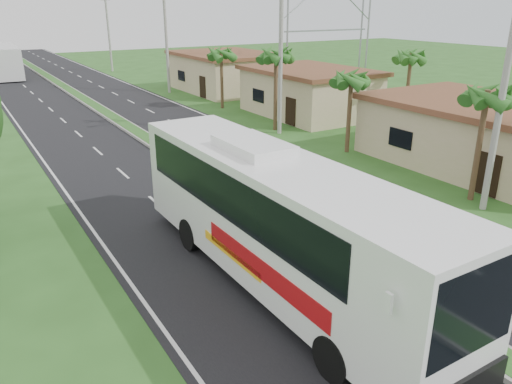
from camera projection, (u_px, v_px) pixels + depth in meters
ground at (371, 281)px, 16.13m from camera, size 180.00×180.00×0.00m
road_asphalt at (152, 143)px, 32.10m from camera, size 14.00×160.00×0.02m
median_strip at (152, 142)px, 32.07m from camera, size 1.20×160.00×0.18m
lane_edge_left at (42, 159)px, 28.84m from camera, size 0.12×160.00×0.01m
lane_edge_right at (243, 131)px, 35.37m from camera, size 0.12×160.00×0.01m
shop_near at (487, 134)px, 27.11m from camera, size 8.60×12.60×3.52m
shop_mid at (309, 92)px, 39.86m from camera, size 7.60×10.60×3.67m
shop_far at (226, 72)px, 51.02m from camera, size 8.60×11.60×3.82m
palm_verge_a at (487, 96)px, 21.23m from camera, size 2.40×2.40×5.45m
palm_verge_b at (351, 79)px, 28.75m from camera, size 2.40×2.40×5.05m
palm_verge_c at (276, 56)px, 33.78m from camera, size 2.40×2.40×5.85m
palm_verge_d at (221, 54)px, 41.42m from camera, size 2.40×2.40×5.25m
palm_behind_shop at (411, 57)px, 34.89m from camera, size 2.40×2.40×5.65m
utility_pole_a at (505, 77)px, 19.86m from camera, size 1.60×0.28×11.00m
utility_pole_b at (281, 39)px, 32.42m from camera, size 3.20×0.28×12.00m
utility_pole_c at (166, 34)px, 48.62m from camera, size 1.60×0.28×11.00m
utility_pole_d at (108, 29)px, 64.68m from camera, size 1.60×0.28×10.50m
billboard_lattice at (327, 21)px, 48.39m from camera, size 10.18×1.18×12.07m
coach_bus_main at (276, 213)px, 15.21m from camera, size 3.03×13.71×4.42m
coach_bus_far at (5, 59)px, 60.94m from camera, size 3.15×12.74×3.69m
motorcyclist at (220, 172)px, 24.22m from camera, size 1.98×0.90×2.17m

